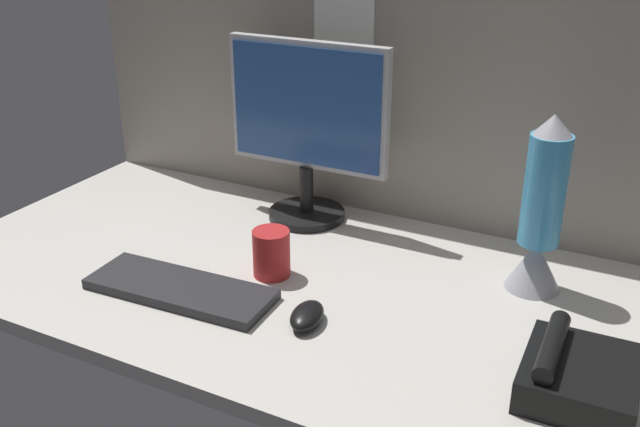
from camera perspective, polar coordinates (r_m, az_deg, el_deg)
ground_plane at (r=142.16cm, az=3.31°, el=-6.48°), size 180.00×80.00×3.00cm
cubicle_wall_back at (r=161.60cm, az=9.16°, el=10.80°), size 180.00×5.50×68.50cm
monitor at (r=163.20cm, az=-1.01°, el=7.07°), size 38.93×18.00×41.71cm
keyboard at (r=141.53cm, az=-11.03°, el=-5.91°), size 37.57×14.72×2.00cm
mouse at (r=129.56cm, az=-1.04°, el=-8.12°), size 7.11×10.39×3.40cm
mug_red_plastic at (r=144.02cm, az=-3.88°, el=-3.16°), size 7.52×7.52×9.75cm
lava_lamp at (r=141.08cm, az=17.14°, el=-0.41°), size 10.74×10.74×35.13cm
desk_phone at (r=119.53cm, az=19.75°, el=-12.01°), size 17.49×19.44×8.80cm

